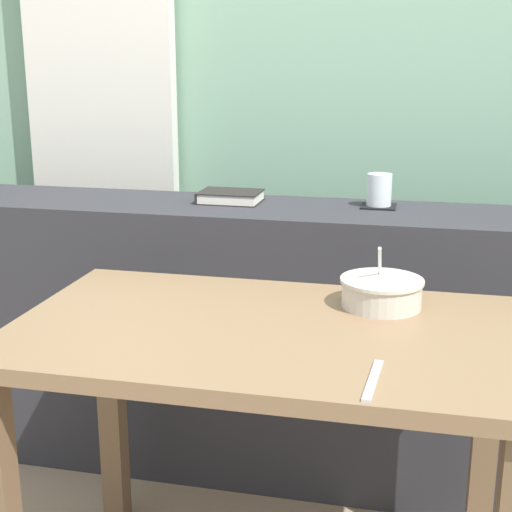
# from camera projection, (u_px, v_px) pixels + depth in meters

# --- Properties ---
(outdoor_backdrop) EXTENTS (4.80, 0.08, 2.80)m
(outdoor_backdrop) POSITION_uv_depth(u_px,v_px,m) (330.00, 19.00, 2.54)
(outdoor_backdrop) COLOR #84B293
(outdoor_backdrop) RESTS_ON ground
(curtain_left_panel) EXTENTS (0.56, 0.06, 2.50)m
(curtain_left_panel) POSITION_uv_depth(u_px,v_px,m) (99.00, 64.00, 2.66)
(curtain_left_panel) COLOR silver
(curtain_left_panel) RESTS_ON ground
(dark_console_ledge) EXTENTS (2.80, 0.37, 0.85)m
(dark_console_ledge) POSITION_uv_depth(u_px,v_px,m) (299.00, 344.00, 2.26)
(dark_console_ledge) COLOR #2D2D33
(dark_console_ledge) RESTS_ON ground
(breakfast_table) EXTENTS (1.08, 0.65, 0.72)m
(breakfast_table) POSITION_uv_depth(u_px,v_px,m) (266.00, 379.00, 1.59)
(breakfast_table) COLOR brown
(breakfast_table) RESTS_ON ground
(coaster_square) EXTENTS (0.10, 0.10, 0.00)m
(coaster_square) POSITION_uv_depth(u_px,v_px,m) (379.00, 206.00, 2.16)
(coaster_square) COLOR black
(coaster_square) RESTS_ON dark_console_ledge
(juice_glass) EXTENTS (0.07, 0.07, 0.09)m
(juice_glass) POSITION_uv_depth(u_px,v_px,m) (379.00, 191.00, 2.15)
(juice_glass) COLOR white
(juice_glass) RESTS_ON coaster_square
(closed_book) EXTENTS (0.19, 0.14, 0.03)m
(closed_book) POSITION_uv_depth(u_px,v_px,m) (230.00, 197.00, 2.23)
(closed_book) COLOR black
(closed_book) RESTS_ON dark_console_ledge
(soup_bowl) EXTENTS (0.19, 0.19, 0.15)m
(soup_bowl) POSITION_uv_depth(u_px,v_px,m) (381.00, 293.00, 1.67)
(soup_bowl) COLOR beige
(soup_bowl) RESTS_ON breakfast_table
(fork_utensil) EXTENTS (0.03, 0.17, 0.01)m
(fork_utensil) POSITION_uv_depth(u_px,v_px,m) (373.00, 380.00, 1.29)
(fork_utensil) COLOR silver
(fork_utensil) RESTS_ON breakfast_table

